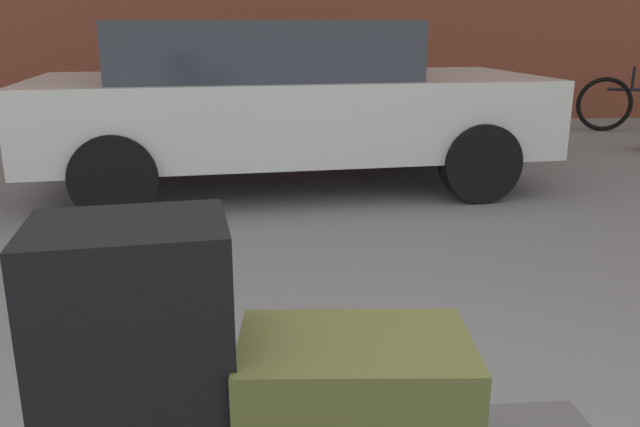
{
  "coord_description": "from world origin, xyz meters",
  "views": [
    {
      "loc": [
        -0.21,
        -1.22,
        1.39
      ],
      "look_at": [
        0.0,
        1.2,
        0.69
      ],
      "focal_mm": 36.77,
      "sensor_mm": 36.0,
      "label": 1
    }
  ],
  "objects_px": {
    "parked_car": "(283,100)",
    "suitcase_black_rear_right": "(140,395)",
    "duffel_bag_olive_topmost_pile": "(354,393)",
    "bollard_kerb_near": "(522,126)"
  },
  "relations": [
    {
      "from": "parked_car",
      "to": "suitcase_black_rear_right",
      "type": "bearing_deg",
      "value": -95.23
    },
    {
      "from": "duffel_bag_olive_topmost_pile",
      "to": "bollard_kerb_near",
      "type": "bearing_deg",
      "value": 69.73
    },
    {
      "from": "suitcase_black_rear_right",
      "to": "duffel_bag_olive_topmost_pile",
      "type": "xyz_separation_m",
      "value": [
        0.42,
        -0.0,
        -0.02
      ]
    },
    {
      "from": "suitcase_black_rear_right",
      "to": "bollard_kerb_near",
      "type": "xyz_separation_m",
      "value": [
        3.09,
        5.84,
        -0.38
      ]
    },
    {
      "from": "suitcase_black_rear_right",
      "to": "parked_car",
      "type": "height_order",
      "value": "parked_car"
    },
    {
      "from": "suitcase_black_rear_right",
      "to": "bollard_kerb_near",
      "type": "distance_m",
      "value": 6.61
    },
    {
      "from": "duffel_bag_olive_topmost_pile",
      "to": "bollard_kerb_near",
      "type": "distance_m",
      "value": 6.43
    },
    {
      "from": "duffel_bag_olive_topmost_pile",
      "to": "bollard_kerb_near",
      "type": "relative_size",
      "value": 0.74
    },
    {
      "from": "bollard_kerb_near",
      "to": "suitcase_black_rear_right",
      "type": "bearing_deg",
      "value": -117.87
    },
    {
      "from": "suitcase_black_rear_right",
      "to": "duffel_bag_olive_topmost_pile",
      "type": "bearing_deg",
      "value": -7.65
    }
  ]
}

